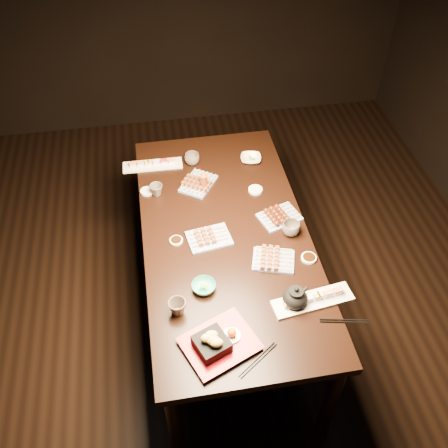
{
  "coord_description": "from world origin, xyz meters",
  "views": [
    {
      "loc": [
        -0.26,
        -1.61,
        2.74
      ],
      "look_at": [
        0.06,
        0.28,
        0.77
      ],
      "focal_mm": 40.0,
      "sensor_mm": 36.0,
      "label": 1
    }
  ],
  "objects": [
    {
      "name": "yakitori_plate_right",
      "position": [
        0.27,
        -0.01,
        0.78
      ],
      "size": [
        0.25,
        0.21,
        0.05
      ],
      "primitive_type": null,
      "rotation": [
        0.0,
        0.0,
        -0.29
      ],
      "color": "#828EB6",
      "rests_on": "dining_table"
    },
    {
      "name": "dining_table",
      "position": [
        0.06,
        0.23,
        0.38
      ],
      "size": [
        1.22,
        1.94,
        0.75
      ],
      "primitive_type": "cube",
      "rotation": [
        0.0,
        0.0,
        0.19
      ],
      "color": "black",
      "rests_on": "ground"
    },
    {
      "name": "teacup_near_left",
      "position": [
        -0.25,
        -0.24,
        0.79
      ],
      "size": [
        0.11,
        0.11,
        0.08
      ],
      "primitive_type": "imported",
      "rotation": [
        0.0,
        0.0,
        0.38
      ],
      "color": "#50483D",
      "rests_on": "dining_table"
    },
    {
      "name": "teacup_far_left",
      "position": [
        -0.29,
        0.61,
        0.79
      ],
      "size": [
        0.09,
        0.09,
        0.07
      ],
      "primitive_type": "imported",
      "rotation": [
        0.0,
        0.0,
        -0.16
      ],
      "color": "#50483D",
      "rests_on": "dining_table"
    },
    {
      "name": "tsukune_plate",
      "position": [
        0.38,
        0.3,
        0.78
      ],
      "size": [
        0.26,
        0.22,
        0.06
      ],
      "primitive_type": null,
      "rotation": [
        0.0,
        0.0,
        0.32
      ],
      "color": "#828EB6",
      "rests_on": "dining_table"
    },
    {
      "name": "edamame_bowl_cream",
      "position": [
        0.33,
        0.83,
        0.77
      ],
      "size": [
        0.15,
        0.15,
        0.03
      ],
      "primitive_type": "imported",
      "rotation": [
        0.0,
        0.0,
        -0.19
      ],
      "color": "beige",
      "rests_on": "dining_table"
    },
    {
      "name": "chopsticks_se",
      "position": [
        0.51,
        -0.42,
        0.75
      ],
      "size": [
        0.23,
        0.07,
        0.01
      ],
      "primitive_type": null,
      "rotation": [
        0.0,
        0.0,
        -0.2
      ],
      "color": "black",
      "rests_on": "dining_table"
    },
    {
      "name": "sauce_dish_se",
      "position": [
        0.46,
        -0.02,
        0.76
      ],
      "size": [
        0.09,
        0.09,
        0.01
      ],
      "primitive_type": "cylinder",
      "rotation": [
        0.0,
        0.0,
        0.1
      ],
      "color": "white",
      "rests_on": "dining_table"
    },
    {
      "name": "yakitori_plate_left",
      "position": [
        -0.03,
        0.66,
        0.78
      ],
      "size": [
        0.26,
        0.27,
        0.06
      ],
      "primitive_type": null,
      "rotation": [
        0.0,
        0.0,
        0.97
      ],
      "color": "#828EB6",
      "rests_on": "dining_table"
    },
    {
      "name": "tempura_tray",
      "position": [
        -0.08,
        -0.45,
        0.81
      ],
      "size": [
        0.39,
        0.36,
        0.12
      ],
      "primitive_type": null,
      "rotation": [
        0.0,
        0.0,
        0.4
      ],
      "color": "black",
      "rests_on": "dining_table"
    },
    {
      "name": "condiment_bottle",
      "position": [
        -0.0,
        0.61,
        0.82
      ],
      "size": [
        0.05,
        0.05,
        0.14
      ],
      "primitive_type": "cylinder",
      "rotation": [
        0.0,
        0.0,
        0.19
      ],
      "color": "maroon",
      "rests_on": "dining_table"
    },
    {
      "name": "teacup_far_right",
      "position": [
        -0.04,
        0.86,
        0.79
      ],
      "size": [
        0.09,
        0.09,
        0.07
      ],
      "primitive_type": "imported",
      "rotation": [
        0.0,
        0.0,
        0.01
      ],
      "color": "#50483D",
      "rests_on": "dining_table"
    },
    {
      "name": "sauce_dish_east",
      "position": [
        0.29,
        0.54,
        0.76
      ],
      "size": [
        0.11,
        0.11,
        0.01
      ],
      "primitive_type": "cylinder",
      "rotation": [
        0.0,
        0.0,
        0.49
      ],
      "color": "white",
      "rests_on": "dining_table"
    },
    {
      "name": "sushi_platter_far",
      "position": [
        -0.29,
        0.88,
        0.77
      ],
      "size": [
        0.37,
        0.11,
        0.05
      ],
      "primitive_type": null,
      "rotation": [
        0.0,
        0.0,
        3.12
      ],
      "color": "white",
      "rests_on": "dining_table"
    },
    {
      "name": "sauce_dish_west",
      "position": [
        -0.21,
        0.22,
        0.76
      ],
      "size": [
        0.08,
        0.08,
        0.01
      ],
      "primitive_type": "cylinder",
      "rotation": [
        0.0,
        0.0,
        0.08
      ],
      "color": "white",
      "rests_on": "dining_table"
    },
    {
      "name": "sauce_dish_nw",
      "position": [
        -0.34,
        0.64,
        0.76
      ],
      "size": [
        0.11,
        0.11,
        0.01
      ],
      "primitive_type": "cylinder",
      "rotation": [
        0.0,
        0.0,
        0.61
      ],
      "color": "white",
      "rests_on": "dining_table"
    },
    {
      "name": "sushi_platter_near",
      "position": [
        0.4,
        -0.28,
        0.77
      ],
      "size": [
        0.41,
        0.16,
        0.05
      ],
      "primitive_type": null,
      "rotation": [
        0.0,
        0.0,
        0.13
      ],
      "color": "white",
      "rests_on": "dining_table"
    },
    {
      "name": "chopsticks_near",
      "position": [
        0.07,
        -0.55,
        0.75
      ],
      "size": [
        0.2,
        0.15,
        0.01
      ],
      "primitive_type": null,
      "rotation": [
        0.0,
        0.0,
        0.62
      ],
      "color": "black",
      "rests_on": "dining_table"
    },
    {
      "name": "teacup_mid_right",
      "position": [
        0.41,
        0.17,
        0.79
      ],
      "size": [
        0.1,
        0.1,
        0.08
      ],
      "primitive_type": "imported",
      "rotation": [
        0.0,
        0.0,
        0.03
      ],
      "color": "#50483D",
      "rests_on": "dining_table"
    },
    {
      "name": "teapot",
      "position": [
        0.31,
        -0.28,
        0.81
      ],
      "size": [
        0.19,
        0.19,
        0.12
      ],
      "primitive_type": null,
      "rotation": [
        0.0,
        0.0,
        0.52
      ],
      "color": "black",
      "rests_on": "dining_table"
    },
    {
      "name": "edamame_bowl_green",
      "position": [
        -0.11,
        -0.12,
        0.77
      ],
      "size": [
        0.13,
        0.13,
        0.04
      ],
      "primitive_type": "imported",
      "rotation": [
        0.0,
        0.0,
        0.08
      ],
      "color": "teal",
      "rests_on": "dining_table"
    },
    {
      "name": "ground",
      "position": [
        0.0,
        0.0,
        0.0
      ],
      "size": [
        5.0,
        5.0,
        0.0
      ],
      "primitive_type": "plane",
      "color": "black",
      "rests_on": "ground"
    },
    {
      "name": "yakitori_plate_center",
      "position": [
        -0.04,
        0.2,
        0.78
      ],
      "size": [
        0.25,
        0.2,
        0.06
      ],
      "primitive_type": null,
      "rotation": [
        0.0,
        0.0,
        0.15
      ],
      "color": "#828EB6",
      "rests_on": "dining_table"
    }
  ]
}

